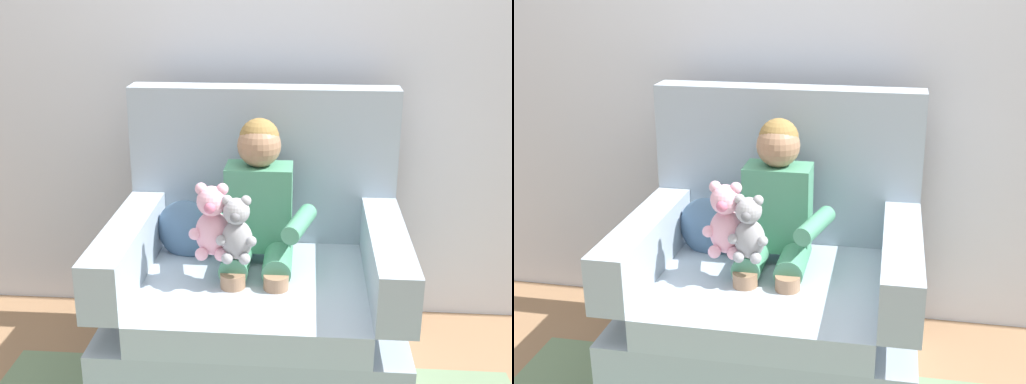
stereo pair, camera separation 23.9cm
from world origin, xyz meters
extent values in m
plane|color=#936D4C|center=(0.00, 0.00, 0.00)|extent=(8.00, 8.00, 0.00)
cube|color=silver|center=(0.00, 0.65, 1.30)|extent=(6.00, 0.10, 2.60)
cube|color=#9EADBC|center=(0.00, 0.00, 0.18)|extent=(1.11, 0.90, 0.35)
cube|color=#A6B6C6|center=(0.00, -0.07, 0.41)|extent=(0.83, 0.76, 0.12)
cube|color=#9EADBC|center=(0.00, 0.38, 0.80)|extent=(1.11, 0.14, 0.66)
cube|color=#9EADBC|center=(-0.49, -0.07, 0.58)|extent=(0.14, 0.76, 0.21)
cube|color=#9EADBC|center=(0.49, -0.07, 0.58)|extent=(0.14, 0.76, 0.21)
cube|color=#4C9370|center=(0.00, 0.14, 0.70)|extent=(0.26, 0.16, 0.34)
sphere|color=#9E7556|center=(0.00, 0.14, 0.95)|extent=(0.17, 0.17, 0.17)
sphere|color=olive|center=(0.00, 0.15, 0.97)|extent=(0.16, 0.16, 0.16)
cylinder|color=#4C9370|center=(-0.08, 0.01, 0.53)|extent=(0.11, 0.26, 0.11)
cylinder|color=#9E7556|center=(-0.08, -0.12, 0.38)|extent=(0.09, 0.09, 0.30)
cylinder|color=#4C9370|center=(0.08, 0.01, 0.53)|extent=(0.11, 0.26, 0.11)
cylinder|color=#9E7556|center=(0.08, -0.12, 0.38)|extent=(0.09, 0.09, 0.30)
cylinder|color=#4C9370|center=(-0.16, 0.02, 0.68)|extent=(0.13, 0.27, 0.07)
cylinder|color=#4C9370|center=(0.16, 0.02, 0.68)|extent=(0.13, 0.27, 0.07)
ellipsoid|color=#EAA8BC|center=(-0.15, -0.08, 0.67)|extent=(0.13, 0.11, 0.17)
sphere|color=#EAA8BC|center=(-0.15, -0.09, 0.80)|extent=(0.11, 0.11, 0.11)
sphere|color=#CC6684|center=(-0.15, -0.14, 0.79)|extent=(0.04, 0.04, 0.04)
sphere|color=#EAA8BC|center=(-0.19, -0.09, 0.84)|extent=(0.04, 0.04, 0.04)
sphere|color=#EAA8BC|center=(-0.22, -0.11, 0.68)|extent=(0.04, 0.04, 0.04)
sphere|color=#EAA8BC|center=(-0.19, -0.13, 0.60)|extent=(0.05, 0.05, 0.05)
sphere|color=#EAA8BC|center=(-0.12, -0.09, 0.84)|extent=(0.04, 0.04, 0.04)
sphere|color=#EAA8BC|center=(-0.09, -0.11, 0.68)|extent=(0.04, 0.04, 0.04)
sphere|color=#EAA8BC|center=(-0.12, -0.13, 0.60)|extent=(0.05, 0.05, 0.05)
ellipsoid|color=#9E9EA3|center=(-0.06, -0.11, 0.66)|extent=(0.12, 0.10, 0.15)
sphere|color=#9E9EA3|center=(-0.06, -0.12, 0.77)|extent=(0.10, 0.10, 0.10)
sphere|color=slate|center=(-0.06, -0.16, 0.76)|extent=(0.04, 0.04, 0.04)
sphere|color=#9E9EA3|center=(-0.10, -0.12, 0.81)|extent=(0.04, 0.04, 0.04)
sphere|color=#9E9EA3|center=(-0.12, -0.14, 0.66)|extent=(0.04, 0.04, 0.04)
sphere|color=#9E9EA3|center=(-0.09, -0.15, 0.60)|extent=(0.04, 0.04, 0.04)
sphere|color=#9E9EA3|center=(-0.03, -0.12, 0.81)|extent=(0.04, 0.04, 0.04)
sphere|color=#9E9EA3|center=(-0.01, -0.14, 0.66)|extent=(0.04, 0.04, 0.04)
sphere|color=#9E9EA3|center=(-0.03, -0.15, 0.60)|extent=(0.04, 0.04, 0.04)
ellipsoid|color=slate|center=(-0.30, 0.17, 0.57)|extent=(0.28, 0.16, 0.26)
camera|label=1|loc=(0.19, -2.30, 1.60)|focal=46.18mm
camera|label=2|loc=(0.42, -2.27, 1.60)|focal=46.18mm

